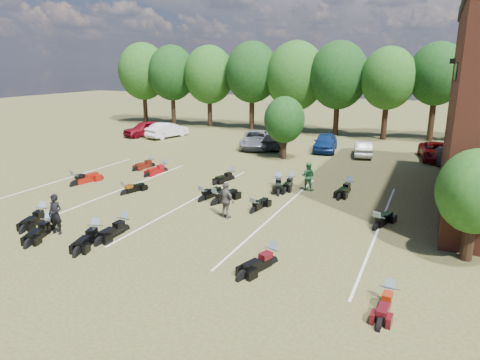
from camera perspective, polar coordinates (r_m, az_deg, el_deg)
The scene contains 34 objects.
ground at distance 20.12m, azimuth -3.40°, elevation -6.19°, with size 160.00×160.00×0.00m, color brown.
car_0 at distance 46.09m, azimuth -12.52°, elevation 6.70°, with size 1.87×4.65×1.58m, color maroon.
car_1 at distance 44.81m, azimuth -9.66°, elevation 6.59°, with size 1.64×4.70×1.55m, color silver.
car_2 at distance 38.67m, azimuth 2.18°, elevation 5.43°, with size 2.54×5.50×1.53m, color gray.
car_3 at distance 38.36m, azimuth 4.53°, elevation 5.15°, with size 1.85×4.54×1.32m, color black.
car_4 at distance 37.86m, azimuth 11.32°, elevation 4.96°, with size 1.85×4.60×1.57m, color navy.
car_5 at distance 36.52m, azimuth 16.07°, elevation 4.06°, with size 1.35×3.87×1.27m, color #B5B5B0.
car_6 at distance 37.04m, azimuth 24.70°, elevation 3.47°, with size 2.26×4.91×1.36m, color #580506.
car_7 at distance 36.06m, azimuth 25.72°, elevation 3.02°, with size 1.82×4.47×1.30m, color #313236.
person_black at distance 20.64m, azimuth -23.39°, elevation -4.21°, with size 0.67×0.44×1.83m, color black.
person_green at distance 25.86m, azimuth 9.03°, elevation 0.50°, with size 0.82×0.64×1.70m, color #246234.
person_grey at distance 20.89m, azimuth -1.86°, elevation -2.72°, with size 1.06×0.44×1.81m, color #544E48.
motorcycle_1 at distance 21.30m, azimuth -24.05°, elevation -6.32°, with size 0.72×2.26×1.26m, color black, non-canonical shape.
motorcycle_2 at distance 23.02m, azimuth -24.75°, elevation -4.82°, with size 0.70×2.21×1.23m, color black, non-canonical shape.
motorcycle_3 at distance 19.76m, azimuth -18.61°, elevation -7.42°, with size 0.73×2.30×1.28m, color black, non-canonical shape.
motorcycle_4 at distance 20.25m, azimuth -15.16°, elevation -6.59°, with size 0.71×2.24×1.25m, color black, non-canonical shape.
motorcycle_5 at distance 16.58m, azimuth 4.19°, elevation -11.10°, with size 0.71×2.24×1.25m, color black, non-canonical shape.
motorcycle_6 at distance 14.87m, azimuth 19.12°, elevation -15.29°, with size 0.64×2.01×1.12m, color #45090F, non-canonical shape.
motorcycle_7 at distance 28.56m, azimuth -21.13°, elevation -0.71°, with size 0.79×2.48×1.38m, color maroon, non-canonical shape.
motorcycle_8 at distance 25.74m, azimuth -15.12°, elevation -1.88°, with size 0.64×2.00×1.11m, color black, non-canonical shape.
motorcycle_9 at distance 23.81m, azimuth -5.04°, elevation -2.79°, with size 0.70×2.21×1.23m, color black, non-canonical shape.
motorcycle_10 at distance 23.17m, azimuth -3.27°, elevation -3.27°, with size 0.76×2.38×1.33m, color black, non-canonical shape.
motorcycle_12 at distance 21.93m, azimuth 1.78°, elevation -4.34°, with size 0.64×2.01×1.12m, color black, non-canonical shape.
motorcycle_13 at distance 20.74m, azimuth 17.71°, elevation -6.26°, with size 0.70×2.20×1.23m, color black, non-canonical shape.
motorcycle_14 at distance 32.24m, azimuth -11.69°, elevation 1.75°, with size 0.68×2.13×1.19m, color #50100B, non-canonical shape.
motorcycle_15 at distance 30.54m, azimuth -10.07°, elevation 1.08°, with size 0.71×2.23×1.24m, color maroon, non-canonical shape.
motorcycle_16 at distance 28.05m, azimuth -1.16°, elevation 0.06°, with size 0.67×2.10×1.17m, color black, non-canonical shape.
motorcycle_18 at distance 26.50m, azimuth 5.12°, elevation -0.91°, with size 0.75×2.34×1.30m, color black, non-canonical shape.
motorcycle_19 at distance 26.82m, azimuth 6.80°, elevation -0.76°, with size 0.69×2.15×1.20m, color black, non-canonical shape.
motorcycle_20 at distance 26.19m, azimuth 14.21°, elevation -1.52°, with size 0.75×2.36×1.31m, color black, non-canonical shape.
tree_line at distance 46.56m, azimuth 12.82°, elevation 13.60°, with size 56.00×6.00×9.79m.
young_tree_near_building at distance 18.14m, azimuth 28.90°, elevation -1.37°, with size 2.80×2.80×4.16m.
young_tree_midfield at distance 34.06m, azimuth 5.93°, elevation 7.99°, with size 3.20×3.20×4.70m.
parking_lines at distance 23.98m, azimuth -6.37°, elevation -2.68°, with size 20.10×14.00×0.01m.
Camera 1 is at (8.91, -16.48, 7.34)m, focal length 32.00 mm.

